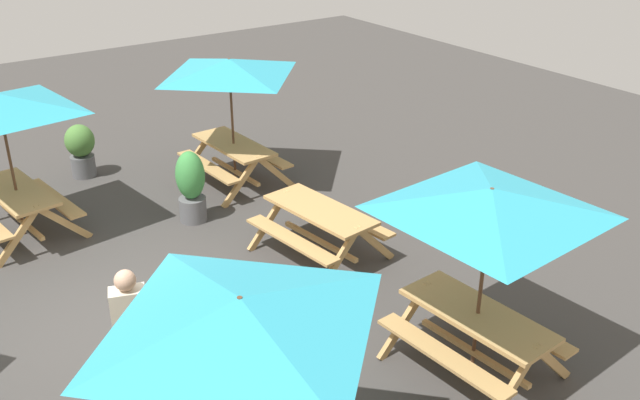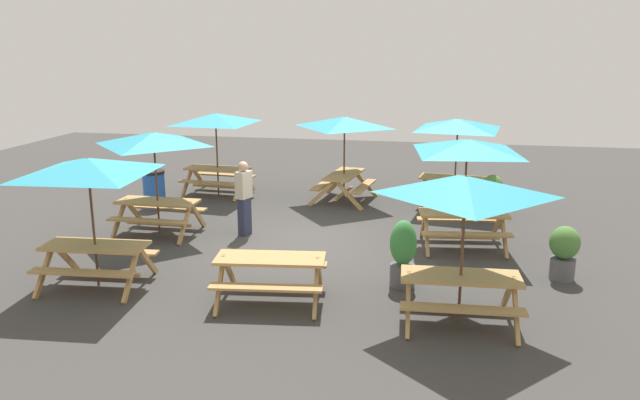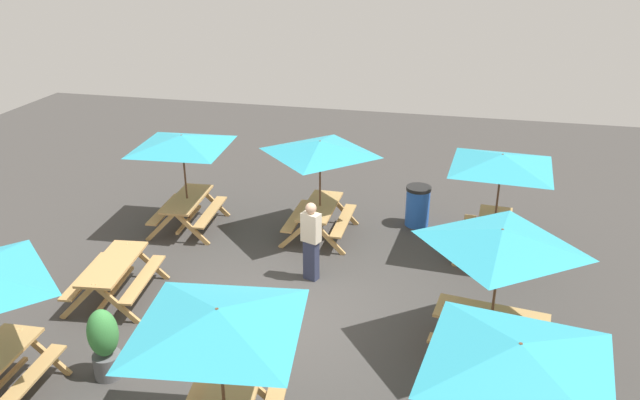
{
  "view_description": "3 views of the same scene",
  "coord_description": "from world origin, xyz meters",
  "px_view_note": "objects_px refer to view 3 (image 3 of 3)",
  "views": [
    {
      "loc": [
        -7.52,
        2.08,
        5.34
      ],
      "look_at": [
        0.09,
        -3.27,
        0.9
      ],
      "focal_mm": 40.0,
      "sensor_mm": 36.0,
      "label": 1
    },
    {
      "loc": [
        2.7,
        -12.64,
        4.18
      ],
      "look_at": [
        0.28,
        0.12,
        0.9
      ],
      "focal_mm": 35.0,
      "sensor_mm": 36.0,
      "label": 2
    },
    {
      "loc": [
        9.23,
        2.82,
        6.45
      ],
      "look_at": [
        -3.37,
        -0.08,
        0.9
      ],
      "focal_mm": 35.0,
      "sensor_mm": 36.0,
      "label": 3
    }
  ],
  "objects_px": {
    "picnic_table_0": "(320,154)",
    "picnic_table_5": "(517,366)",
    "picnic_table_4": "(501,168)",
    "trash_bin_blue": "(418,206)",
    "potted_plant_0": "(104,343)",
    "person_standing": "(311,239)",
    "picnic_table_1": "(500,247)",
    "picnic_table_7": "(182,148)",
    "picnic_table_3": "(218,330)",
    "picnic_table_2": "(114,272)"
  },
  "relations": [
    {
      "from": "picnic_table_0",
      "to": "picnic_table_5",
      "type": "relative_size",
      "value": 0.83
    },
    {
      "from": "picnic_table_4",
      "to": "trash_bin_blue",
      "type": "bearing_deg",
      "value": -119.02
    },
    {
      "from": "potted_plant_0",
      "to": "person_standing",
      "type": "bearing_deg",
      "value": 146.59
    },
    {
      "from": "picnic_table_5",
      "to": "potted_plant_0",
      "type": "relative_size",
      "value": 2.32
    },
    {
      "from": "picnic_table_4",
      "to": "trash_bin_blue",
      "type": "distance_m",
      "value": 2.54
    },
    {
      "from": "potted_plant_0",
      "to": "picnic_table_4",
      "type": "bearing_deg",
      "value": 132.87
    },
    {
      "from": "picnic_table_0",
      "to": "trash_bin_blue",
      "type": "relative_size",
      "value": 2.38
    },
    {
      "from": "picnic_table_1",
      "to": "picnic_table_4",
      "type": "relative_size",
      "value": 0.83
    },
    {
      "from": "picnic_table_7",
      "to": "picnic_table_5",
      "type": "bearing_deg",
      "value": 43.59
    },
    {
      "from": "picnic_table_1",
      "to": "trash_bin_blue",
      "type": "bearing_deg",
      "value": 116.61
    },
    {
      "from": "picnic_table_5",
      "to": "picnic_table_4",
      "type": "bearing_deg",
      "value": -172.02
    },
    {
      "from": "picnic_table_5",
      "to": "potted_plant_0",
      "type": "xyz_separation_m",
      "value": [
        -1.01,
        -5.92,
        -1.37
      ]
    },
    {
      "from": "picnic_table_3",
      "to": "picnic_table_4",
      "type": "height_order",
      "value": "same"
    },
    {
      "from": "picnic_table_4",
      "to": "trash_bin_blue",
      "type": "height_order",
      "value": "picnic_table_4"
    },
    {
      "from": "picnic_table_4",
      "to": "person_standing",
      "type": "relative_size",
      "value": 1.69
    },
    {
      "from": "person_standing",
      "to": "picnic_table_1",
      "type": "bearing_deg",
      "value": -6.75
    },
    {
      "from": "picnic_table_5",
      "to": "person_standing",
      "type": "relative_size",
      "value": 1.68
    },
    {
      "from": "trash_bin_blue",
      "to": "potted_plant_0",
      "type": "height_order",
      "value": "potted_plant_0"
    },
    {
      "from": "picnic_table_3",
      "to": "trash_bin_blue",
      "type": "xyz_separation_m",
      "value": [
        -7.78,
        1.86,
        -1.49
      ]
    },
    {
      "from": "picnic_table_7",
      "to": "trash_bin_blue",
      "type": "relative_size",
      "value": 2.88
    },
    {
      "from": "picnic_table_1",
      "to": "picnic_table_2",
      "type": "relative_size",
      "value": 1.2
    },
    {
      "from": "picnic_table_1",
      "to": "picnic_table_2",
      "type": "height_order",
      "value": "picnic_table_1"
    },
    {
      "from": "picnic_table_0",
      "to": "picnic_table_3",
      "type": "distance_m",
      "value": 6.69
    },
    {
      "from": "picnic_table_0",
      "to": "potted_plant_0",
      "type": "bearing_deg",
      "value": -20.18
    },
    {
      "from": "picnic_table_0",
      "to": "picnic_table_7",
      "type": "height_order",
      "value": "same"
    },
    {
      "from": "picnic_table_3",
      "to": "potted_plant_0",
      "type": "relative_size",
      "value": 2.33
    },
    {
      "from": "picnic_table_0",
      "to": "picnic_table_3",
      "type": "bearing_deg",
      "value": 3.09
    },
    {
      "from": "picnic_table_0",
      "to": "picnic_table_1",
      "type": "relative_size",
      "value": 1.0
    },
    {
      "from": "picnic_table_3",
      "to": "picnic_table_7",
      "type": "distance_m",
      "value": 7.24
    },
    {
      "from": "picnic_table_7",
      "to": "potted_plant_0",
      "type": "relative_size",
      "value": 2.34
    },
    {
      "from": "person_standing",
      "to": "picnic_table_3",
      "type": "bearing_deg",
      "value": -70.14
    },
    {
      "from": "picnic_table_1",
      "to": "picnic_table_4",
      "type": "xyz_separation_m",
      "value": [
        -3.63,
        0.14,
        0.0
      ]
    },
    {
      "from": "person_standing",
      "to": "picnic_table_2",
      "type": "bearing_deg",
      "value": -136.23
    },
    {
      "from": "picnic_table_5",
      "to": "picnic_table_7",
      "type": "bearing_deg",
      "value": -123.93
    },
    {
      "from": "picnic_table_7",
      "to": "picnic_table_3",
      "type": "bearing_deg",
      "value": 23.85
    },
    {
      "from": "picnic_table_1",
      "to": "picnic_table_2",
      "type": "bearing_deg",
      "value": -173.27
    },
    {
      "from": "picnic_table_7",
      "to": "person_standing",
      "type": "distance_m",
      "value": 3.92
    },
    {
      "from": "picnic_table_1",
      "to": "picnic_table_7",
      "type": "distance_m",
      "value": 7.61
    },
    {
      "from": "picnic_table_3",
      "to": "person_standing",
      "type": "height_order",
      "value": "picnic_table_3"
    },
    {
      "from": "picnic_table_4",
      "to": "trash_bin_blue",
      "type": "relative_size",
      "value": 2.88
    },
    {
      "from": "picnic_table_2",
      "to": "picnic_table_7",
      "type": "relative_size",
      "value": 0.69
    },
    {
      "from": "trash_bin_blue",
      "to": "picnic_table_1",
      "type": "bearing_deg",
      "value": 18.34
    },
    {
      "from": "picnic_table_1",
      "to": "picnic_table_4",
      "type": "distance_m",
      "value": 3.63
    },
    {
      "from": "picnic_table_4",
      "to": "person_standing",
      "type": "distance_m",
      "value": 4.2
    },
    {
      "from": "potted_plant_0",
      "to": "picnic_table_5",
      "type": "bearing_deg",
      "value": 80.37
    },
    {
      "from": "picnic_table_2",
      "to": "picnic_table_4",
      "type": "xyz_separation_m",
      "value": [
        -3.44,
        7.03,
        1.43
      ]
    },
    {
      "from": "picnic_table_3",
      "to": "picnic_table_4",
      "type": "relative_size",
      "value": 0.99
    },
    {
      "from": "picnic_table_0",
      "to": "picnic_table_7",
      "type": "relative_size",
      "value": 0.83
    },
    {
      "from": "picnic_table_3",
      "to": "trash_bin_blue",
      "type": "relative_size",
      "value": 2.86
    },
    {
      "from": "picnic_table_1",
      "to": "picnic_table_2",
      "type": "distance_m",
      "value": 7.04
    }
  ]
}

